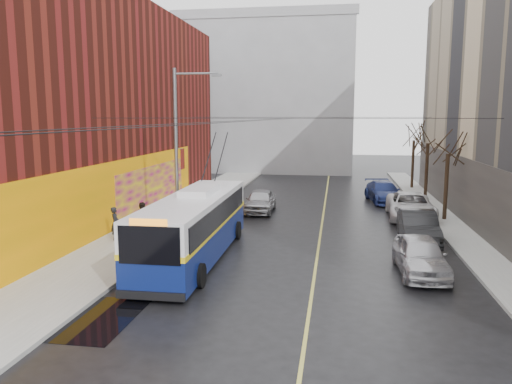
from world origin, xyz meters
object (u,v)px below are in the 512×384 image
Objects in this scene: tree_mid at (428,133)px; pedestrian_b at (143,218)px; tree_far at (414,131)px; following_car at (260,201)px; parked_car_a at (420,255)px; pedestrian_a at (115,223)px; parked_car_d at (384,192)px; parked_car_c at (411,206)px; trolleybus at (195,225)px; tree_near at (449,141)px; streetlight_pole at (179,147)px; parked_car_b at (418,227)px.

tree_mid reaches higher than pedestrian_b.
tree_far is at bearing 90.00° from tree_mid.
parked_car_a is at bearing -55.23° from following_car.
tree_mid reaches higher than pedestrian_a.
pedestrian_a is at bearing -143.54° from parked_car_d.
parked_car_c is at bearing -106.82° from tree_mid.
trolleybus is 15.45m from parked_car_c.
tree_near is 14.00m from tree_far.
streetlight_pole reaches higher than parked_car_d.
streetlight_pole is at bearing -152.29° from parked_car_c.
pedestrian_b is at bearing -153.20° from parked_car_c.
trolleybus reaches higher than pedestrian_b.
streetlight_pole reaches higher than parked_car_a.
trolleybus is 6.93× the size of pedestrian_a.
following_car is at bearing 123.04° from parked_car_a.
tree_mid reaches higher than trolleybus.
tree_far is at bearing 84.36° from parked_car_b.
parked_car_b is (-2.47, -5.78, -4.15)m from tree_near.
pedestrian_b is at bearing -145.06° from parked_car_d.
parked_car_d is (0.09, 17.68, -0.02)m from parked_car_a.
parked_car_a reaches higher than parked_car_d.
tree_far reaches higher than parked_car_d.
parked_car_d is 3.11× the size of pedestrian_b.
trolleybus is 9.90m from parked_car_a.
streetlight_pole is at bearing -142.25° from parked_car_d.
tree_mid is (15.14, 13.00, 0.41)m from streetlight_pole.
tree_near is 0.96× the size of tree_mid.
parked_car_d is 1.17× the size of following_car.
pedestrian_a is (-17.93, -22.23, -4.13)m from tree_far.
trolleybus reaches higher than parked_car_b.
tree_far is 20.40m from parked_car_b.
parked_car_a is at bearing -115.92° from pedestrian_a.
tree_far is (0.00, 14.00, 0.17)m from tree_near.
following_car is 2.66× the size of pedestrian_b.
tree_near reaches higher than pedestrian_a.
tree_mid is 1.02× the size of tree_far.
pedestrian_a reaches higher than parked_car_d.
following_car is (-11.77, -5.85, -4.48)m from tree_mid.
tree_mid is at bearing -90.00° from tree_far.
streetlight_pole reaches higher than tree_mid.
following_car is (-8.57, 12.28, -0.02)m from parked_car_a.
tree_mid reaches higher than parked_car_b.
tree_near is at bearing 37.83° from trolleybus.
tree_mid is at bearing -0.26° from parked_car_d.
trolleybus is 1.98× the size of parked_car_c.
trolleybus is 2.37× the size of parked_car_b.
tree_far reaches higher than trolleybus.
parked_car_a is (11.94, -5.13, -4.05)m from streetlight_pole.
parked_car_a is at bearing -94.15° from parked_car_c.
streetlight_pole is 16.28m from tree_near.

